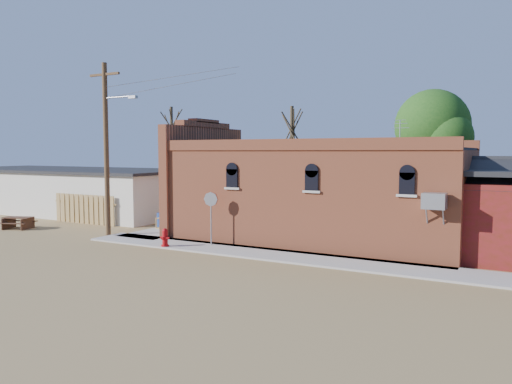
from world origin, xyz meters
The scene contains 14 objects.
ground centered at (0.00, 0.00, 0.00)m, with size 120.00×120.00×0.00m, color olive.
sidewalk_south centered at (1.50, 0.90, 0.04)m, with size 19.00×2.20×0.08m, color #9E9991.
sidewalk_west centered at (-6.30, 6.00, 0.04)m, with size 2.60×10.00×0.08m, color #9E9991.
brick_bar centered at (1.64, 5.49, 2.34)m, with size 16.40×7.97×6.30m.
storage_building centered at (-19.00, 8.00, 1.60)m, with size 20.40×8.40×3.17m.
wood_fence centered at (-12.80, 3.80, 0.90)m, with size 5.20×0.10×1.80m, color #AB874D, non-canonical shape.
utility_pole centered at (-8.14, 1.20, 4.77)m, with size 3.12×0.26×9.00m.
tree_bare_near centered at (-3.00, 13.00, 5.96)m, with size 2.80×2.80×7.65m.
tree_bare_far centered at (-14.00, 14.00, 6.36)m, with size 2.80×2.80×8.16m.
tree_leafy centered at (6.00, 13.50, 5.93)m, with size 4.40×4.40×8.15m.
fire_hydrant centered at (-3.45, 0.01, 0.49)m, with size 0.49×0.47×0.84m.
stop_sign centered at (-1.76, 1.32, 2.00)m, with size 0.67×0.20×2.50m.
trash_barrel centered at (-7.30, 4.48, 0.50)m, with size 0.55×0.55×0.84m, color navy.
picnic_table centered at (-14.56, 0.50, 0.45)m, with size 1.95×1.70×0.68m.
Camera 1 is at (11.14, -17.91, 4.44)m, focal length 35.00 mm.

